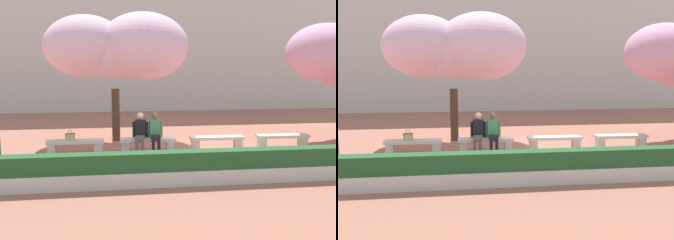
% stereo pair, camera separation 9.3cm
% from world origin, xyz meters
% --- Properties ---
extents(ground_plane, '(100.00, 100.00, 0.00)m').
position_xyz_m(ground_plane, '(0.00, 0.00, 0.00)').
color(ground_plane, '#9E604C').
extents(building_facade, '(28.00, 4.00, 10.68)m').
position_xyz_m(building_facade, '(0.00, 12.78, 5.34)').
color(building_facade, beige).
rests_on(building_facade, ground).
extents(stone_bench_west_end, '(1.79, 0.46, 0.45)m').
position_xyz_m(stone_bench_west_end, '(-3.45, 0.00, 0.30)').
color(stone_bench_west_end, beige).
rests_on(stone_bench_west_end, ground).
extents(stone_bench_near_west, '(1.79, 0.46, 0.45)m').
position_xyz_m(stone_bench_near_west, '(-1.15, 0.00, 0.30)').
color(stone_bench_near_west, beige).
rests_on(stone_bench_near_west, ground).
extents(stone_bench_center, '(1.79, 0.46, 0.45)m').
position_xyz_m(stone_bench_center, '(1.15, -0.00, 0.30)').
color(stone_bench_center, beige).
rests_on(stone_bench_center, ground).
extents(stone_bench_near_east, '(1.79, 0.46, 0.45)m').
position_xyz_m(stone_bench_near_east, '(3.45, 0.00, 0.30)').
color(stone_bench_near_east, beige).
rests_on(stone_bench_near_east, ground).
extents(person_seated_left, '(0.51, 0.72, 1.29)m').
position_xyz_m(person_seated_left, '(-1.40, -0.05, 0.70)').
color(person_seated_left, black).
rests_on(person_seated_left, ground).
extents(person_seated_right, '(0.51, 0.68, 1.29)m').
position_xyz_m(person_seated_right, '(-0.91, -0.05, 0.70)').
color(person_seated_right, black).
rests_on(person_seated_right, ground).
extents(handbag, '(0.30, 0.15, 0.34)m').
position_xyz_m(handbag, '(-3.60, -0.01, 0.58)').
color(handbag, tan).
rests_on(handbag, stone_bench_west_end).
extents(cherry_tree_main, '(5.24, 3.47, 4.69)m').
position_xyz_m(cherry_tree_main, '(-1.99, 2.16, 3.41)').
color(cherry_tree_main, '#473323').
rests_on(cherry_tree_main, ground).
extents(planter_hedge_foreground, '(13.43, 0.50, 0.80)m').
position_xyz_m(planter_hedge_foreground, '(0.00, -3.53, 0.39)').
color(planter_hedge_foreground, beige).
rests_on(planter_hedge_foreground, ground).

